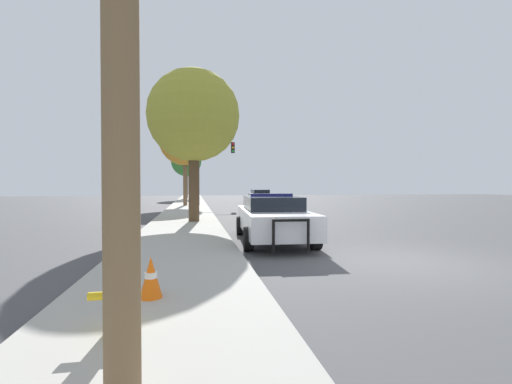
{
  "coord_description": "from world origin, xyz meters",
  "views": [
    {
      "loc": [
        -4.7,
        -6.84,
        1.7
      ],
      "look_at": [
        -0.64,
        15.47,
        1.31
      ],
      "focal_mm": 24.0,
      "sensor_mm": 36.0,
      "label": 1
    }
  ],
  "objects_px": {
    "traffic_light": "(213,160)",
    "traffic_cone": "(151,277)",
    "tree_sidewalk_near": "(194,116)",
    "police_car": "(273,217)",
    "tree_sidewalk_far": "(186,161)",
    "fire_hydrant": "(115,292)",
    "car_background_oncoming": "(260,196)",
    "tree_sidewalk_mid": "(185,140)"
  },
  "relations": [
    {
      "from": "tree_sidewalk_mid",
      "to": "tree_sidewalk_near",
      "type": "relative_size",
      "value": 1.1
    },
    {
      "from": "fire_hydrant",
      "to": "tree_sidewalk_far",
      "type": "xyz_separation_m",
      "value": [
        -0.11,
        40.52,
        4.26
      ]
    },
    {
      "from": "tree_sidewalk_near",
      "to": "police_car",
      "type": "bearing_deg",
      "value": -65.07
    },
    {
      "from": "police_car",
      "to": "tree_sidewalk_near",
      "type": "height_order",
      "value": "tree_sidewalk_near"
    },
    {
      "from": "fire_hydrant",
      "to": "tree_sidewalk_mid",
      "type": "distance_m",
      "value": 25.14
    },
    {
      "from": "fire_hydrant",
      "to": "tree_sidewalk_far",
      "type": "height_order",
      "value": "tree_sidewalk_far"
    },
    {
      "from": "traffic_light",
      "to": "tree_sidewalk_near",
      "type": "height_order",
      "value": "tree_sidewalk_near"
    },
    {
      "from": "car_background_oncoming",
      "to": "tree_sidewalk_far",
      "type": "relative_size",
      "value": 0.71
    },
    {
      "from": "police_car",
      "to": "traffic_light",
      "type": "distance_m",
      "value": 19.02
    },
    {
      "from": "tree_sidewalk_mid",
      "to": "traffic_cone",
      "type": "bearing_deg",
      "value": -89.76
    },
    {
      "from": "traffic_cone",
      "to": "tree_sidewalk_far",
      "type": "bearing_deg",
      "value": 90.5
    },
    {
      "from": "fire_hydrant",
      "to": "traffic_cone",
      "type": "xyz_separation_m",
      "value": [
        0.24,
        1.13,
        -0.15
      ]
    },
    {
      "from": "fire_hydrant",
      "to": "car_background_oncoming",
      "type": "bearing_deg",
      "value": 76.07
    },
    {
      "from": "fire_hydrant",
      "to": "traffic_light",
      "type": "bearing_deg",
      "value": 84.57
    },
    {
      "from": "police_car",
      "to": "car_background_oncoming",
      "type": "height_order",
      "value": "police_car"
    },
    {
      "from": "tree_sidewalk_far",
      "to": "fire_hydrant",
      "type": "bearing_deg",
      "value": -89.85
    },
    {
      "from": "traffic_light",
      "to": "traffic_cone",
      "type": "relative_size",
      "value": 9.37
    },
    {
      "from": "fire_hydrant",
      "to": "traffic_light",
      "type": "xyz_separation_m",
      "value": [
        2.39,
        25.2,
        3.34
      ]
    },
    {
      "from": "car_background_oncoming",
      "to": "tree_sidewalk_mid",
      "type": "relative_size",
      "value": 0.63
    },
    {
      "from": "traffic_light",
      "to": "car_background_oncoming",
      "type": "distance_m",
      "value": 7.61
    },
    {
      "from": "traffic_light",
      "to": "tree_sidewalk_far",
      "type": "bearing_deg",
      "value": 99.26
    },
    {
      "from": "police_car",
      "to": "traffic_cone",
      "type": "bearing_deg",
      "value": 64.36
    },
    {
      "from": "traffic_cone",
      "to": "car_background_oncoming",
      "type": "bearing_deg",
      "value": 75.99
    },
    {
      "from": "traffic_light",
      "to": "tree_sidewalk_near",
      "type": "relative_size",
      "value": 0.8
    },
    {
      "from": "tree_sidewalk_mid",
      "to": "traffic_cone",
      "type": "distance_m",
      "value": 24.06
    },
    {
      "from": "tree_sidewalk_far",
      "to": "traffic_cone",
      "type": "height_order",
      "value": "tree_sidewalk_far"
    },
    {
      "from": "police_car",
      "to": "car_background_oncoming",
      "type": "relative_size",
      "value": 1.1
    },
    {
      "from": "fire_hydrant",
      "to": "tree_sidewalk_near",
      "type": "xyz_separation_m",
      "value": [
        0.84,
        11.63,
        4.24
      ]
    },
    {
      "from": "tree_sidewalk_near",
      "to": "tree_sidewalk_mid",
      "type": "bearing_deg",
      "value": 93.06
    },
    {
      "from": "police_car",
      "to": "traffic_cone",
      "type": "relative_size",
      "value": 8.9
    },
    {
      "from": "traffic_light",
      "to": "tree_sidewalk_far",
      "type": "xyz_separation_m",
      "value": [
        -2.5,
        15.32,
        0.91
      ]
    },
    {
      "from": "tree_sidewalk_near",
      "to": "tree_sidewalk_far",
      "type": "distance_m",
      "value": 28.91
    },
    {
      "from": "car_background_oncoming",
      "to": "traffic_cone",
      "type": "relative_size",
      "value": 8.12
    },
    {
      "from": "tree_sidewalk_near",
      "to": "traffic_light",
      "type": "bearing_deg",
      "value": 83.45
    },
    {
      "from": "fire_hydrant",
      "to": "tree_sidewalk_mid",
      "type": "relative_size",
      "value": 0.11
    },
    {
      "from": "tree_sidewalk_near",
      "to": "fire_hydrant",
      "type": "bearing_deg",
      "value": -94.11
    },
    {
      "from": "fire_hydrant",
      "to": "tree_sidewalk_far",
      "type": "relative_size",
      "value": 0.12
    },
    {
      "from": "tree_sidewalk_near",
      "to": "tree_sidewalk_far",
      "type": "relative_size",
      "value": 1.02
    },
    {
      "from": "traffic_light",
      "to": "traffic_cone",
      "type": "xyz_separation_m",
      "value": [
        -2.16,
        -24.06,
        -3.49
      ]
    },
    {
      "from": "car_background_oncoming",
      "to": "tree_sidewalk_mid",
      "type": "height_order",
      "value": "tree_sidewalk_mid"
    },
    {
      "from": "tree_sidewalk_near",
      "to": "tree_sidewalk_far",
      "type": "bearing_deg",
      "value": 91.87
    },
    {
      "from": "tree_sidewalk_mid",
      "to": "traffic_light",
      "type": "bearing_deg",
      "value": 13.45
    }
  ]
}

